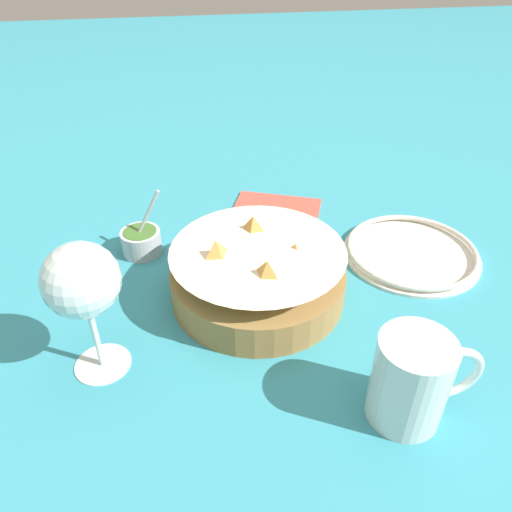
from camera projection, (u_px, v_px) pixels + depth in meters
ground_plane at (259, 301)px, 0.67m from camera, size 4.00×4.00×0.00m
food_basket at (256, 275)px, 0.66m from camera, size 0.23×0.23×0.10m
sauce_cup at (141, 241)px, 0.75m from camera, size 0.07×0.06×0.10m
wine_glass at (82, 284)px, 0.51m from camera, size 0.08×0.08×0.17m
beer_mug at (411, 382)px, 0.50m from camera, size 0.12×0.08×0.10m
side_plate at (411, 252)px, 0.75m from camera, size 0.20×0.20×0.01m
napkin at (277, 207)px, 0.87m from camera, size 0.17×0.14×0.01m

